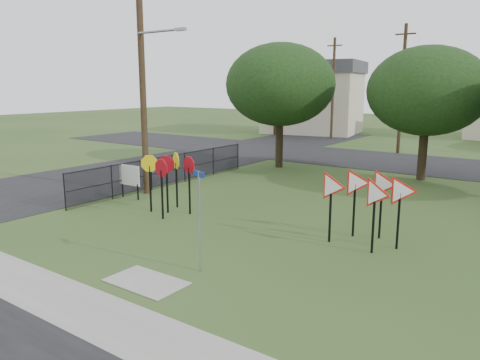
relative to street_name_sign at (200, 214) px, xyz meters
name	(u,v)px	position (x,y,z in m)	size (l,w,h in m)	color
ground	(208,255)	(-0.63, 1.06, -1.56)	(140.00, 140.00, 0.00)	#2A461A
sidewalk	(85,309)	(-0.63, -3.14, -1.55)	(30.00, 1.60, 0.02)	gray
planting_strip	(34,333)	(-0.63, -4.34, -1.55)	(30.00, 0.80, 0.02)	#2A461A
street_left	(160,166)	(-12.63, 11.06, -1.55)	(8.00, 50.00, 0.02)	black
street_far	(410,163)	(-0.63, 21.06, -1.55)	(60.00, 8.00, 0.02)	black
curb_pad	(146,282)	(-0.63, -1.34, -1.55)	(2.00, 1.20, 0.02)	gray
street_name_sign	(200,214)	(0.00, 0.00, 0.00)	(0.52, 0.23, 2.69)	gray
stop_sign_cluster	(169,170)	(-4.72, 3.73, 0.12)	(2.09, 1.77, 2.24)	black
yield_sign_cluster	(368,191)	(2.73, 4.68, 0.12)	(2.89, 1.62, 2.28)	black
info_board	(129,176)	(-7.76, 4.43, -0.58)	(1.17, 0.09, 1.47)	black
utility_pole_main	(143,76)	(-7.87, 5.55, 3.65)	(3.55, 0.33, 10.00)	#3E2D1C
far_pole_a	(402,89)	(-2.63, 25.06, 3.04)	(1.40, 0.24, 9.00)	#3E2D1C
far_pole_c	(333,88)	(-10.63, 31.06, 3.04)	(1.40, 0.24, 9.00)	#3E2D1C
fence_run	(169,170)	(-8.23, 7.31, -0.78)	(0.05, 11.55, 1.50)	black
house_left	(313,97)	(-14.63, 35.06, 2.09)	(10.58, 8.88, 7.20)	beige
tree_near_left	(280,85)	(-6.63, 15.06, 3.30)	(6.40, 6.40, 7.27)	black
tree_near_mid	(427,91)	(1.37, 16.06, 2.98)	(6.00, 6.00, 6.80)	black
tree_far_left	(276,82)	(-16.63, 31.06, 3.61)	(6.80, 6.80, 7.73)	black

